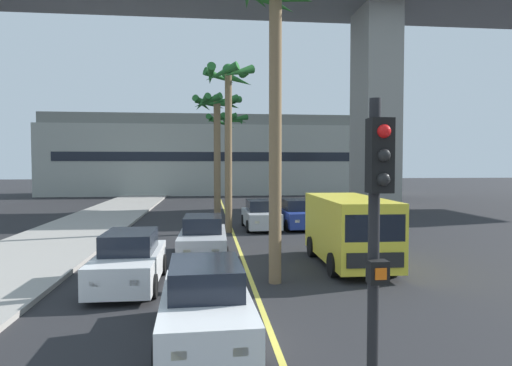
% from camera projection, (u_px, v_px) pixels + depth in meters
% --- Properties ---
extents(lane_stripe_center, '(0.14, 56.00, 0.01)m').
position_uv_depth(lane_stripe_center, '(234.00, 235.00, 22.10)').
color(lane_stripe_center, '#DBCC4C').
rests_on(lane_stripe_center, ground).
extents(pier_building_backdrop, '(39.25, 8.04, 9.07)m').
position_uv_depth(pier_building_backdrop, '(218.00, 156.00, 53.15)').
color(pier_building_backdrop, '#ADB2A8').
rests_on(pier_building_backdrop, ground).
extents(car_queue_front, '(1.84, 4.10, 1.56)m').
position_uv_depth(car_queue_front, '(129.00, 261.00, 12.92)').
color(car_queue_front, white).
rests_on(car_queue_front, ground).
extents(car_queue_second, '(1.90, 4.13, 1.56)m').
position_uv_depth(car_queue_second, '(203.00, 238.00, 16.87)').
color(car_queue_second, '#B7BABF').
rests_on(car_queue_second, ground).
extents(car_queue_third, '(1.95, 4.16, 1.56)m').
position_uv_depth(car_queue_third, '(206.00, 305.00, 8.87)').
color(car_queue_third, white).
rests_on(car_queue_third, ground).
extents(car_queue_fourth, '(1.95, 4.16, 1.56)m').
position_uv_depth(car_queue_fourth, '(297.00, 215.00, 24.75)').
color(car_queue_fourth, navy).
rests_on(car_queue_fourth, ground).
extents(car_queue_fifth, '(1.91, 4.14, 1.56)m').
position_uv_depth(car_queue_fifth, '(261.00, 215.00, 24.39)').
color(car_queue_fifth, '#B7BABF').
rests_on(car_queue_fifth, ground).
extents(delivery_van, '(2.23, 5.28, 2.36)m').
position_uv_depth(delivery_van, '(349.00, 228.00, 15.53)').
color(delivery_van, yellow).
rests_on(delivery_van, ground).
extents(traffic_light_median_near, '(0.24, 0.37, 4.20)m').
position_uv_depth(traffic_light_median_near, '(376.00, 241.00, 4.67)').
color(traffic_light_median_near, black).
rests_on(traffic_light_median_near, ground).
extents(palm_tree_near_median, '(2.73, 2.86, 8.60)m').
position_uv_depth(palm_tree_near_median, '(229.00, 99.00, 22.83)').
color(palm_tree_near_median, brown).
rests_on(palm_tree_near_median, ground).
extents(palm_tree_mid_median, '(3.42, 3.44, 7.45)m').
position_uv_depth(palm_tree_mid_median, '(227.00, 130.00, 34.82)').
color(palm_tree_mid_median, brown).
rests_on(palm_tree_mid_median, ground).
extents(palm_tree_far_median, '(2.64, 2.63, 9.12)m').
position_uv_depth(palm_tree_far_median, '(275.00, 34.00, 12.97)').
color(palm_tree_far_median, brown).
rests_on(palm_tree_far_median, ground).
extents(palm_tree_farthest_median, '(3.28, 3.25, 8.05)m').
position_uv_depth(palm_tree_farthest_median, '(217.00, 119.00, 29.16)').
color(palm_tree_farthest_median, brown).
rests_on(palm_tree_farthest_median, ground).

